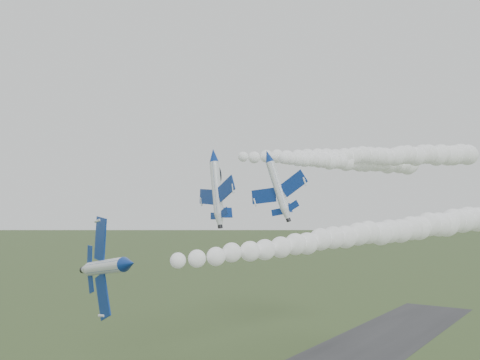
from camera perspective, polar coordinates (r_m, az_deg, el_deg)
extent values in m
cylinder|color=white|center=(58.02, -11.77, -8.74)|extent=(4.49, 9.23, 1.83)
cone|color=navy|center=(55.72, -17.13, -8.89)|extent=(2.47, 2.82, 1.83)
cone|color=white|center=(60.67, -7.04, -8.54)|extent=(2.33, 2.41, 1.83)
cylinder|color=black|center=(61.23, -6.16, -8.50)|extent=(1.08, 0.90, 0.93)
ellipsoid|color=black|center=(56.47, -13.65, -8.78)|extent=(2.10, 3.34, 1.22)
cube|color=navy|center=(58.73, -11.24, -5.55)|extent=(1.58, 2.73, 4.96)
cube|color=navy|center=(58.55, -10.90, -11.89)|extent=(1.58, 2.73, 4.96)
cube|color=navy|center=(60.24, -7.94, -6.93)|extent=(0.75, 1.26, 2.16)
cube|color=navy|center=(60.15, -7.74, -10.22)|extent=(0.75, 1.26, 2.16)
cube|color=navy|center=(58.83, -7.37, -8.51)|extent=(2.79, 2.37, 0.46)
cylinder|color=white|center=(91.12, -2.83, 2.63)|extent=(5.21, 9.00, 1.87)
cone|color=navy|center=(88.45, -6.02, 2.83)|extent=(2.64, 2.89, 1.87)
cone|color=white|center=(93.94, 0.05, 2.45)|extent=(2.47, 2.50, 1.87)
cylinder|color=black|center=(94.52, 0.60, 2.41)|extent=(1.12, 0.96, 0.95)
ellipsoid|color=black|center=(90.16, -4.14, 3.08)|extent=(2.34, 3.32, 1.25)
cube|color=navy|center=(94.17, -3.33, 1.99)|extent=(5.48, 4.25, 1.05)
cube|color=navy|center=(88.87, -1.33, 3.06)|extent=(5.48, 4.25, 1.05)
cube|color=navy|center=(94.81, -0.99, 2.21)|extent=(2.41, 1.91, 0.50)
cube|color=navy|center=(92.05, 0.12, 2.76)|extent=(2.41, 1.91, 0.50)
cube|color=navy|center=(93.65, -0.66, 3.31)|extent=(1.18, 1.79, 2.34)
cylinder|color=white|center=(84.07, 3.03, 2.53)|extent=(2.06, 7.81, 1.76)
cone|color=navy|center=(79.86, 1.32, 2.84)|extent=(1.84, 2.09, 1.76)
cone|color=white|center=(88.19, 4.53, 2.27)|extent=(1.83, 1.73, 1.76)
cylinder|color=black|center=(89.00, 4.80, 2.22)|extent=(0.91, 0.59, 0.89)
ellipsoid|color=black|center=(82.48, 2.25, 2.98)|extent=(1.28, 2.70, 1.18)
cube|color=navy|center=(85.88, 1.78, 1.70)|extent=(4.13, 2.36, 1.53)
cube|color=navy|center=(83.55, 4.87, 3.12)|extent=(4.13, 2.36, 1.53)
cube|color=navy|center=(88.07, 3.47, 1.95)|extent=(1.81, 1.08, 0.70)
cube|color=navy|center=(86.86, 5.08, 2.68)|extent=(1.81, 1.08, 0.70)
cube|color=navy|center=(87.56, 3.97, 3.05)|extent=(0.83, 1.50, 1.95)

